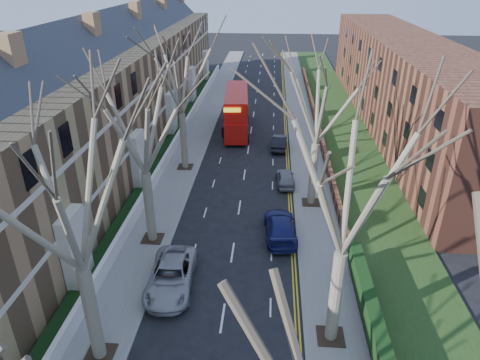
# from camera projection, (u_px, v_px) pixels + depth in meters

# --- Properties ---
(pavement_left) EXTENTS (3.00, 102.00, 0.12)m
(pavement_left) POSITION_uv_depth(u_px,v_px,m) (201.00, 128.00, 50.43)
(pavement_left) COLOR slate
(pavement_left) RESTS_ON ground
(pavement_right) EXTENTS (3.00, 102.00, 0.12)m
(pavement_right) POSITION_uv_depth(u_px,v_px,m) (303.00, 131.00, 49.62)
(pavement_right) COLOR slate
(pavement_right) RESTS_ON ground
(terrace_left) EXTENTS (9.70, 78.00, 13.60)m
(terrace_left) POSITION_uv_depth(u_px,v_px,m) (107.00, 101.00, 41.37)
(terrace_left) COLOR #9B774F
(terrace_left) RESTS_ON ground
(flats_right) EXTENTS (13.97, 54.00, 10.00)m
(flats_right) POSITION_uv_depth(u_px,v_px,m) (402.00, 82.00, 50.21)
(flats_right) COLOR brown
(flats_right) RESTS_ON ground
(front_wall_left) EXTENTS (0.30, 78.00, 1.00)m
(front_wall_left) POSITION_uv_depth(u_px,v_px,m) (172.00, 149.00, 43.16)
(front_wall_left) COLOR white
(front_wall_left) RESTS_ON ground
(grass_verge_right) EXTENTS (6.00, 102.00, 0.06)m
(grass_verge_right) POSITION_uv_depth(u_px,v_px,m) (342.00, 131.00, 49.28)
(grass_verge_right) COLOR #1D3914
(grass_verge_right) RESTS_ON ground
(tree_left_mid) EXTENTS (10.50, 10.50, 14.71)m
(tree_left_mid) POSITION_uv_depth(u_px,v_px,m) (65.00, 183.00, 16.74)
(tree_left_mid) COLOR #6E614E
(tree_left_mid) RESTS_ON ground
(tree_left_far) EXTENTS (10.15, 10.15, 14.22)m
(tree_left_far) POSITION_uv_depth(u_px,v_px,m) (139.00, 113.00, 25.80)
(tree_left_far) COLOR #6E614E
(tree_left_far) RESTS_ON ground
(tree_left_dist) EXTENTS (10.50, 10.50, 14.71)m
(tree_left_dist) POSITION_uv_depth(u_px,v_px,m) (179.00, 66.00, 36.35)
(tree_left_dist) COLOR #6E614E
(tree_left_dist) RESTS_ON ground
(tree_right_mid) EXTENTS (10.50, 10.50, 14.71)m
(tree_right_mid) POSITION_uv_depth(u_px,v_px,m) (352.00, 171.00, 17.75)
(tree_right_mid) COLOR #6E614E
(tree_right_mid) RESTS_ON ground
(tree_right_far) EXTENTS (10.15, 10.15, 14.22)m
(tree_right_far) POSITION_uv_depth(u_px,v_px,m) (320.00, 91.00, 30.37)
(tree_right_far) COLOR #6E614E
(tree_right_far) RESTS_ON ground
(double_decker_bus) EXTENTS (3.33, 11.04, 4.56)m
(double_decker_bus) POSITION_uv_depth(u_px,v_px,m) (237.00, 112.00, 48.89)
(double_decker_bus) COLOR red
(double_decker_bus) RESTS_ON ground
(car_left_far) EXTENTS (2.85, 5.74, 1.56)m
(car_left_far) POSITION_uv_depth(u_px,v_px,m) (171.00, 276.00, 25.24)
(car_left_far) COLOR #9C9CA1
(car_left_far) RESTS_ON ground
(car_right_near) EXTENTS (2.52, 5.38, 1.52)m
(car_right_near) POSITION_uv_depth(u_px,v_px,m) (280.00, 227.00, 30.08)
(car_right_near) COLOR navy
(car_right_near) RESTS_ON ground
(car_right_mid) EXTENTS (1.74, 3.84, 1.28)m
(car_right_mid) POSITION_uv_depth(u_px,v_px,m) (285.00, 178.00, 37.32)
(car_right_mid) COLOR gray
(car_right_mid) RESTS_ON ground
(car_right_far) EXTENTS (1.75, 4.35, 1.41)m
(car_right_far) POSITION_uv_depth(u_px,v_px,m) (279.00, 142.00, 44.71)
(car_right_far) COLOR black
(car_right_far) RESTS_ON ground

